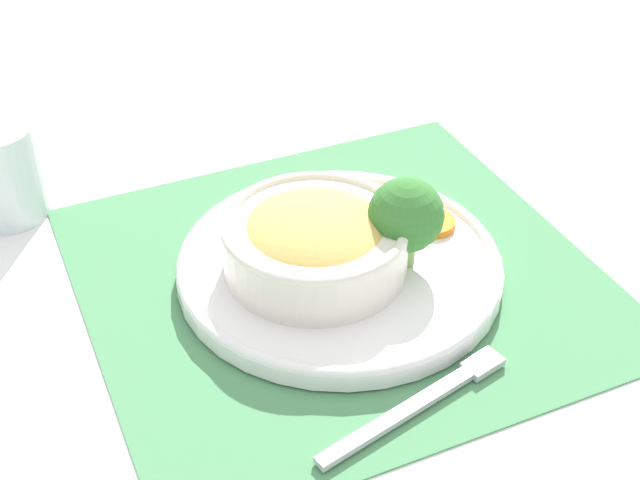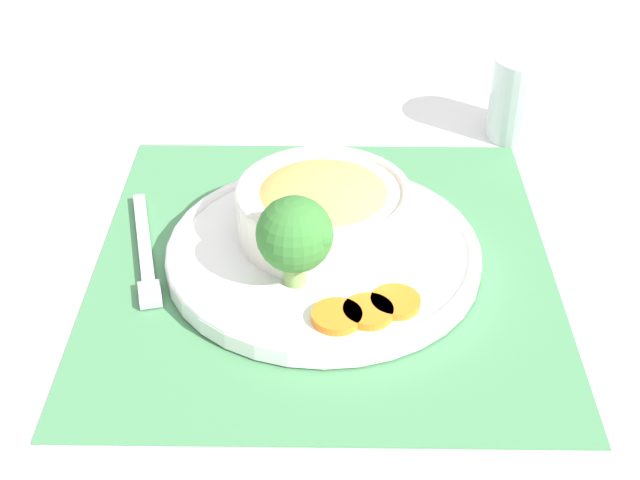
{
  "view_description": "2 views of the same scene",
  "coord_description": "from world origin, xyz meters",
  "px_view_note": "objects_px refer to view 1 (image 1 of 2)",
  "views": [
    {
      "loc": [
        0.57,
        -0.28,
        0.52
      ],
      "look_at": [
        -0.01,
        -0.01,
        0.04
      ],
      "focal_mm": 50.0,
      "sensor_mm": 36.0,
      "label": 1
    },
    {
      "loc": [
        0.0,
        0.67,
        0.51
      ],
      "look_at": [
        0.0,
        0.02,
        0.04
      ],
      "focal_mm": 50.0,
      "sensor_mm": 36.0,
      "label": 2
    }
  ],
  "objects_px": {
    "bowl": "(314,239)",
    "broccoli_floret": "(406,215)",
    "water_glass": "(2,176)",
    "fork": "(431,395)"
  },
  "relations": [
    {
      "from": "bowl",
      "to": "broccoli_floret",
      "type": "height_order",
      "value": "broccoli_floret"
    },
    {
      "from": "bowl",
      "to": "fork",
      "type": "height_order",
      "value": "bowl"
    },
    {
      "from": "bowl",
      "to": "broccoli_floret",
      "type": "bearing_deg",
      "value": 70.91
    },
    {
      "from": "bowl",
      "to": "water_glass",
      "type": "distance_m",
      "value": 0.33
    },
    {
      "from": "broccoli_floret",
      "to": "fork",
      "type": "xyz_separation_m",
      "value": [
        0.14,
        -0.05,
        -0.06
      ]
    },
    {
      "from": "broccoli_floret",
      "to": "water_glass",
      "type": "distance_m",
      "value": 0.4
    },
    {
      "from": "bowl",
      "to": "water_glass",
      "type": "height_order",
      "value": "water_glass"
    },
    {
      "from": "bowl",
      "to": "water_glass",
      "type": "xyz_separation_m",
      "value": [
        -0.23,
        -0.23,
        -0.01
      ]
    },
    {
      "from": "water_glass",
      "to": "fork",
      "type": "xyz_separation_m",
      "value": [
        0.4,
        0.26,
        -0.04
      ]
    },
    {
      "from": "water_glass",
      "to": "fork",
      "type": "height_order",
      "value": "water_glass"
    }
  ]
}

